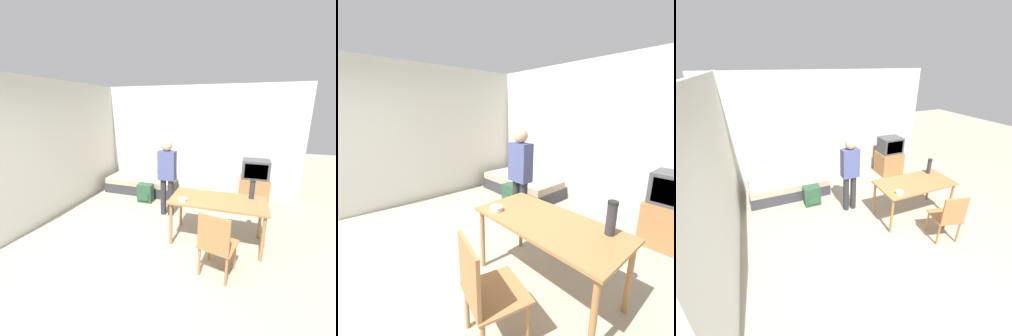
{
  "view_description": "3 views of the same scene",
  "coord_description": "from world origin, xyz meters",
  "views": [
    {
      "loc": [
        1.32,
        -2.01,
        2.19
      ],
      "look_at": [
        -0.06,
        2.17,
        0.98
      ],
      "focal_mm": 24.0,
      "sensor_mm": 36.0,
      "label": 1
    },
    {
      "loc": [
        2.29,
        -0.23,
        1.8
      ],
      "look_at": [
        -0.24,
        1.95,
        0.96
      ],
      "focal_mm": 24.0,
      "sensor_mm": 36.0,
      "label": 2
    },
    {
      "loc": [
        -1.68,
        -1.59,
        2.85
      ],
      "look_at": [
        -0.14,
        2.14,
        0.94
      ],
      "focal_mm": 24.0,
      "sensor_mm": 36.0,
      "label": 3
    }
  ],
  "objects": [
    {
      "name": "daybed",
      "position": [
        -1.12,
        3.17,
        0.19
      ],
      "size": [
        1.76,
        0.87,
        0.38
      ],
      "color": "#333338",
      "rests_on": "ground_plane"
    },
    {
      "name": "dining_table",
      "position": [
        1.03,
        1.4,
        0.67
      ],
      "size": [
        1.5,
        0.74,
        0.75
      ],
      "color": "#9E6B3D",
      "rests_on": "ground_plane"
    },
    {
      "name": "thermos_flask",
      "position": [
        1.54,
        1.62,
        0.92
      ],
      "size": [
        0.09,
        0.09,
        0.31
      ],
      "color": "#2D2D33",
      "rests_on": "dining_table"
    },
    {
      "name": "mate_bowl",
      "position": [
        0.51,
        1.16,
        0.78
      ],
      "size": [
        0.14,
        0.14,
        0.05
      ],
      "color": "beige",
      "rests_on": "dining_table"
    },
    {
      "name": "person_standing",
      "position": [
        -0.05,
        2.07,
        0.9
      ],
      "size": [
        0.34,
        0.21,
        1.56
      ],
      "color": "#28282D",
      "rests_on": "ground_plane"
    },
    {
      "name": "tv",
      "position": [
        1.67,
        3.24,
        0.48
      ],
      "size": [
        0.65,
        0.54,
        1.03
      ],
      "color": "#9E6B3D",
      "rests_on": "ground_plane"
    },
    {
      "name": "wooden_chair",
      "position": [
        1.11,
        0.56,
        0.52
      ],
      "size": [
        0.54,
        0.54,
        0.93
      ],
      "color": "#9E6B3D",
      "rests_on": "ground_plane"
    },
    {
      "name": "wall_left",
      "position": [
        -2.25,
        1.84,
        1.35
      ],
      "size": [
        0.06,
        4.69,
        2.7
      ],
      "color": "silver",
      "rests_on": "ground_plane"
    },
    {
      "name": "wall_back",
      "position": [
        0.0,
        3.72,
        1.35
      ],
      "size": [
        5.43,
        0.06,
        2.7
      ],
      "color": "silver",
      "rests_on": "ground_plane"
    },
    {
      "name": "backpack",
      "position": [
        -0.74,
        2.53,
        0.22
      ],
      "size": [
        0.35,
        0.26,
        0.43
      ],
      "color": "#284C33",
      "rests_on": "ground_plane"
    },
    {
      "name": "ground_plane",
      "position": [
        0.0,
        0.0,
        0.0
      ],
      "size": [
        20.0,
        20.0,
        0.0
      ],
      "primitive_type": "plane",
      "color": "#9E937F"
    }
  ]
}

